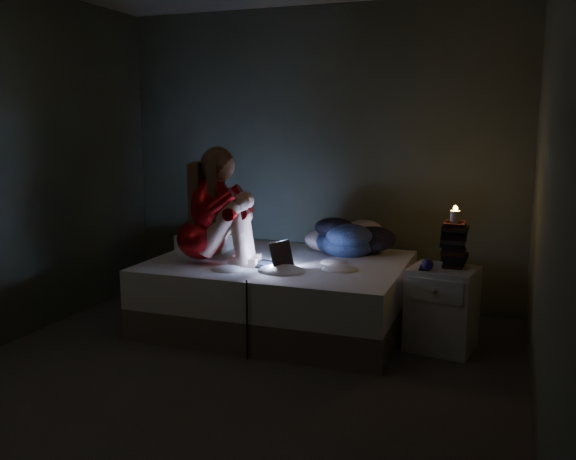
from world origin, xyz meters
The scene contains 13 objects.
floor centered at (0.00, 0.00, -0.01)m, with size 3.60×3.80×0.02m, color #302C2A.
wall_back centered at (0.00, 1.91, 1.30)m, with size 3.60×0.02×2.60m, color #3A3F2E.
wall_right centered at (1.81, 0.00, 1.30)m, with size 0.02×3.80×2.60m, color #3A3F2E.
bed centered at (-0.06, 1.10, 0.27)m, with size 1.95×1.46×0.54m, color silver, non-canonical shape.
pillow centered at (-0.81, 1.30, 0.60)m, with size 0.44×0.31×0.13m, color white.
woman centered at (-0.59, 0.81, 0.98)m, with size 0.56×0.36×0.90m, color #740100, non-canonical shape.
laptop centered at (-0.06, 0.86, 0.65)m, with size 0.31×0.22×0.22m, color black, non-canonical shape.
clothes_pile centered at (0.38, 1.48, 0.70)m, with size 0.53×0.43×0.32m, color #191C42, non-canonical shape.
nightstand centered at (1.21, 1.01, 0.30)m, with size 0.45×0.40×0.60m, color silver.
book_stack centered at (1.27, 1.08, 0.75)m, with size 0.19×0.25×0.31m, color black, non-canonical shape.
candle centered at (1.27, 1.08, 0.95)m, with size 0.07×0.07×0.08m, color beige.
phone centered at (1.11, 0.92, 0.60)m, with size 0.07×0.14×0.01m, color black.
blue_orb centered at (1.14, 0.88, 0.64)m, with size 0.08×0.08×0.08m, color navy.
Camera 1 is at (1.60, -3.30, 1.59)m, focal length 38.07 mm.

